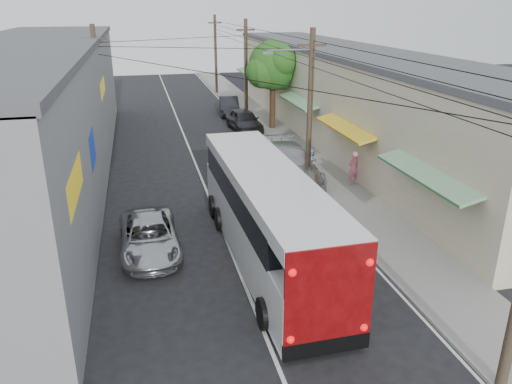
# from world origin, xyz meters

# --- Properties ---
(ground) EXTENTS (120.00, 120.00, 0.00)m
(ground) POSITION_xyz_m (0.00, 0.00, 0.00)
(ground) COLOR black
(ground) RESTS_ON ground
(sidewalk) EXTENTS (3.00, 80.00, 0.12)m
(sidewalk) POSITION_xyz_m (6.50, 20.00, 0.06)
(sidewalk) COLOR slate
(sidewalk) RESTS_ON ground
(building_right) EXTENTS (7.09, 40.00, 6.25)m
(building_right) POSITION_xyz_m (10.99, 22.00, 3.15)
(building_right) COLOR beige
(building_right) RESTS_ON ground
(building_left) EXTENTS (7.20, 36.00, 7.25)m
(building_left) POSITION_xyz_m (-8.50, 18.00, 3.65)
(building_left) COLOR gray
(building_left) RESTS_ON ground
(utility_poles) EXTENTS (11.80, 45.28, 8.00)m
(utility_poles) POSITION_xyz_m (3.13, 20.33, 4.13)
(utility_poles) COLOR #473828
(utility_poles) RESTS_ON ground
(street_tree) EXTENTS (4.40, 4.00, 6.60)m
(street_tree) POSITION_xyz_m (6.87, 26.02, 4.67)
(street_tree) COLOR #3F2B19
(street_tree) RESTS_ON ground
(coach_bus) EXTENTS (2.98, 12.08, 3.46)m
(coach_bus) POSITION_xyz_m (1.20, 6.07, 1.79)
(coach_bus) COLOR silver
(coach_bus) RESTS_ON ground
(jeepney) EXTENTS (2.33, 4.81, 1.32)m
(jeepney) POSITION_xyz_m (-3.06, 7.48, 0.66)
(jeepney) COLOR #B0B0B7
(jeepney) RESTS_ON ground
(parked_suv) EXTENTS (2.81, 6.49, 1.86)m
(parked_suv) POSITION_xyz_m (4.60, 14.32, 0.93)
(parked_suv) COLOR #A1A1A9
(parked_suv) RESTS_ON ground
(parked_car_mid) EXTENTS (2.36, 4.90, 1.62)m
(parked_car_mid) POSITION_xyz_m (4.60, 26.00, 0.81)
(parked_car_mid) COLOR #252529
(parked_car_mid) RESTS_ON ground
(parked_car_far) EXTENTS (2.09, 4.67, 1.49)m
(parked_car_far) POSITION_xyz_m (4.60, 32.30, 0.74)
(parked_car_far) COLOR black
(parked_car_far) RESTS_ON ground
(pedestrian_near) EXTENTS (0.73, 0.57, 1.78)m
(pedestrian_near) POSITION_xyz_m (7.60, 12.67, 1.01)
(pedestrian_near) COLOR pink
(pedestrian_near) RESTS_ON sidewalk
(pedestrian_far) EXTENTS (0.80, 0.70, 1.39)m
(pedestrian_far) POSITION_xyz_m (6.05, 14.93, 0.82)
(pedestrian_far) COLOR #9AB1E0
(pedestrian_far) RESTS_ON sidewalk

